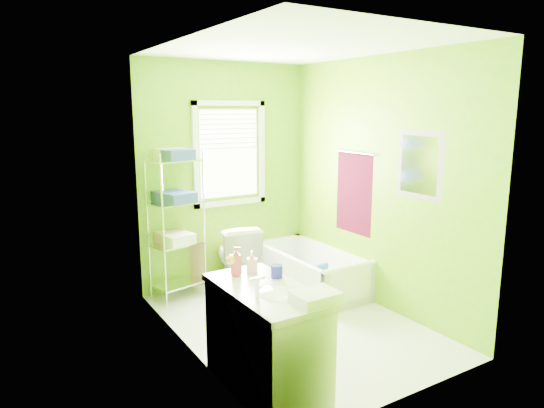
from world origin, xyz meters
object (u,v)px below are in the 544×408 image
bathtub (311,276)px  vanity (267,336)px  wire_shelf_unit (176,208)px  toilet (236,256)px

bathtub → vanity: (-1.50, -1.51, 0.27)m
wire_shelf_unit → vanity: bearing=-93.0°
toilet → wire_shelf_unit: 0.90m
bathtub → toilet: toilet is taller
toilet → wire_shelf_unit: size_ratio=0.48×
bathtub → toilet: bearing=148.6°
bathtub → toilet: 0.90m
bathtub → vanity: size_ratio=1.41×
bathtub → wire_shelf_unit: size_ratio=0.90×
bathtub → toilet: size_ratio=1.88×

